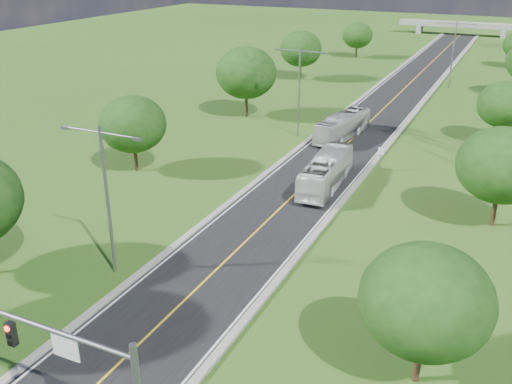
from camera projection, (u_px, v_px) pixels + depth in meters
ground at (381, 111)px, 75.34m from camera, size 260.00×260.00×0.00m
road at (392, 101)px, 80.32m from camera, size 8.00×150.00×0.06m
curb_left at (362, 97)px, 81.96m from camera, size 0.50×150.00×0.22m
curb_right at (423, 103)px, 78.62m from camera, size 0.50×150.00×0.22m
signal_mast at (92, 379)px, 21.24m from camera, size 8.54×0.33×7.20m
speed_limit_sign at (381, 155)px, 54.36m from camera, size 0.55×0.09×2.40m
overpass at (461, 25)px, 140.93m from camera, size 30.00×3.00×3.20m
streetlight_near_left at (106, 189)px, 35.45m from camera, size 5.90×0.25×10.00m
streetlight_mid_left at (299, 84)px, 62.90m from camera, size 5.90×0.25×10.00m
streetlight_far_right at (454, 49)px, 85.62m from camera, size 5.90×0.25×10.00m
tree_lb at (133, 124)px, 53.20m from camera, size 6.30×6.30×7.33m
tree_lc at (246, 73)px, 70.74m from camera, size 7.56×7.56×8.79m
tree_ld at (301, 49)px, 91.73m from camera, size 6.72×6.72×7.82m
tree_le at (357, 35)px, 110.95m from camera, size 5.88×5.88×6.84m
tree_ra at (426, 301)px, 26.43m from camera, size 6.30×6.30×7.33m
tree_rb at (502, 165)px, 42.15m from camera, size 6.72×6.72×7.82m
tree_rc at (505, 105)px, 61.09m from camera, size 5.88×5.88×6.84m
bus_outbound at (326, 171)px, 50.58m from camera, size 3.05×10.58×2.91m
bus_inbound at (343, 126)px, 63.79m from camera, size 3.72×10.33×2.81m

